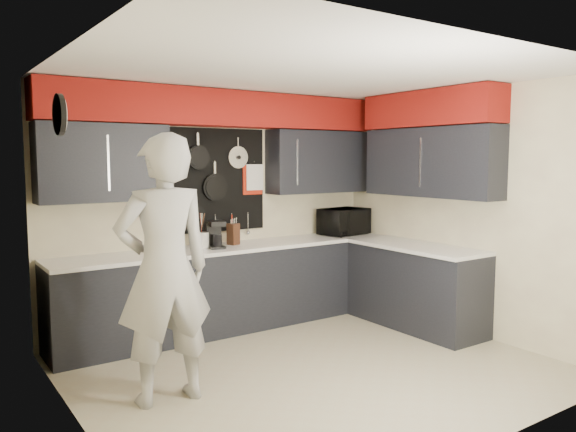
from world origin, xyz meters
TOP-DOWN VIEW (x-y plane):
  - ground at (0.00, 0.00)m, footprint 4.00×4.00m
  - back_wall_assembly at (0.01, 1.60)m, footprint 4.00×0.36m
  - right_wall_assembly at (1.85, 0.26)m, footprint 0.36×3.50m
  - left_wall_assembly at (-1.99, 0.02)m, footprint 0.05×3.50m
  - base_cabinets at (0.49, 1.13)m, footprint 3.95×2.20m
  - microwave at (1.59, 1.45)m, footprint 0.65×0.49m
  - knife_block at (0.04, 1.51)m, footprint 0.13×0.13m
  - utensil_crock at (-0.35, 1.47)m, footprint 0.13×0.13m
  - coffee_maker at (-0.23, 1.40)m, footprint 0.20×0.23m
  - person at (-1.34, 0.09)m, footprint 0.77×0.53m

SIDE VIEW (x-z plane):
  - ground at x=0.00m, z-range 0.00..0.00m
  - base_cabinets at x=0.49m, z-range 0.00..0.92m
  - utensil_crock at x=-0.35m, z-range 0.92..1.09m
  - person at x=-1.34m, z-range 0.00..2.06m
  - knife_block at x=0.04m, z-range 0.92..1.15m
  - coffee_maker at x=-0.23m, z-range 0.93..1.22m
  - microwave at x=1.59m, z-range 0.92..1.25m
  - left_wall_assembly at x=-1.99m, z-range 0.03..2.63m
  - right_wall_assembly at x=1.85m, z-range 0.64..3.24m
  - back_wall_assembly at x=0.01m, z-range 0.71..3.31m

